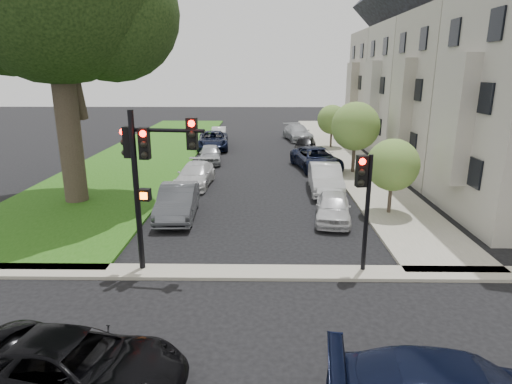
{
  "coord_description": "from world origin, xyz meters",
  "views": [
    {
      "loc": [
        0.24,
        -10.95,
        6.54
      ],
      "look_at": [
        0.0,
        5.0,
        2.0
      ],
      "focal_mm": 30.0,
      "sensor_mm": 36.0,
      "label": 1
    }
  ],
  "objects_px": {
    "small_tree_c": "(332,120)",
    "car_parked_2": "(316,159)",
    "car_parked_5": "(178,202)",
    "car_parked_8": "(213,140)",
    "traffic_signal_main": "(148,163)",
    "car_parked_3": "(305,145)",
    "car_parked_7": "(210,154)",
    "car_parked_6": "(195,175)",
    "small_tree_a": "(393,165)",
    "car_parked_1": "(325,178)",
    "traffic_signal_secondary": "(364,192)",
    "small_tree_b": "(355,126)",
    "car_cross_near": "(73,367)",
    "car_parked_4": "(297,133)",
    "car_parked_9": "(219,134)",
    "car_parked_0": "(333,207)"
  },
  "relations": [
    {
      "from": "traffic_signal_secondary",
      "to": "car_parked_9",
      "type": "xyz_separation_m",
      "value": [
        -7.46,
        28.04,
        -2.17
      ]
    },
    {
      "from": "car_parked_1",
      "to": "car_parked_5",
      "type": "distance_m",
      "value": 8.58
    },
    {
      "from": "small_tree_c",
      "to": "traffic_signal_secondary",
      "type": "relative_size",
      "value": 0.93
    },
    {
      "from": "small_tree_b",
      "to": "car_parked_2",
      "type": "height_order",
      "value": "small_tree_b"
    },
    {
      "from": "traffic_signal_main",
      "to": "car_parked_6",
      "type": "xyz_separation_m",
      "value": [
        -0.3,
        11.08,
        -3.05
      ]
    },
    {
      "from": "car_parked_3",
      "to": "traffic_signal_main",
      "type": "bearing_deg",
      "value": -99.28
    },
    {
      "from": "small_tree_b",
      "to": "traffic_signal_main",
      "type": "distance_m",
      "value": 17.28
    },
    {
      "from": "car_parked_5",
      "to": "car_parked_7",
      "type": "xyz_separation_m",
      "value": [
        0.05,
        12.06,
        -0.09
      ]
    },
    {
      "from": "traffic_signal_main",
      "to": "car_parked_7",
      "type": "distance_m",
      "value": 17.81
    },
    {
      "from": "car_parked_3",
      "to": "car_parked_5",
      "type": "bearing_deg",
      "value": -105.94
    },
    {
      "from": "small_tree_c",
      "to": "car_parked_0",
      "type": "bearing_deg",
      "value": -98.43
    },
    {
      "from": "traffic_signal_main",
      "to": "car_parked_6",
      "type": "bearing_deg",
      "value": 91.57
    },
    {
      "from": "car_parked_5",
      "to": "car_parked_8",
      "type": "distance_m",
      "value": 17.77
    },
    {
      "from": "small_tree_a",
      "to": "small_tree_b",
      "type": "distance_m",
      "value": 8.4
    },
    {
      "from": "car_parked_1",
      "to": "car_parked_9",
      "type": "distance_m",
      "value": 19.71
    },
    {
      "from": "car_parked_5",
      "to": "car_parked_6",
      "type": "xyz_separation_m",
      "value": [
        -0.04,
        5.59,
        -0.09
      ]
    },
    {
      "from": "car_parked_9",
      "to": "small_tree_c",
      "type": "bearing_deg",
      "value": -26.1
    },
    {
      "from": "traffic_signal_secondary",
      "to": "small_tree_b",
      "type": "bearing_deg",
      "value": 79.35
    },
    {
      "from": "car_parked_5",
      "to": "small_tree_b",
      "type": "bearing_deg",
      "value": 39.21
    },
    {
      "from": "traffic_signal_main",
      "to": "traffic_signal_secondary",
      "type": "xyz_separation_m",
      "value": [
        6.87,
        -0.04,
        -0.91
      ]
    },
    {
      "from": "small_tree_c",
      "to": "car_parked_8",
      "type": "height_order",
      "value": "small_tree_c"
    },
    {
      "from": "small_tree_c",
      "to": "car_parked_2",
      "type": "xyz_separation_m",
      "value": [
        -2.27,
        -8.36,
        -1.74
      ]
    },
    {
      "from": "small_tree_b",
      "to": "car_parked_0",
      "type": "xyz_separation_m",
      "value": [
        -2.77,
        -9.24,
        -2.45
      ]
    },
    {
      "from": "car_cross_near",
      "to": "small_tree_a",
      "type": "bearing_deg",
      "value": -30.99
    },
    {
      "from": "small_tree_c",
      "to": "car_parked_2",
      "type": "height_order",
      "value": "small_tree_c"
    },
    {
      "from": "car_parked_7",
      "to": "car_parked_9",
      "type": "height_order",
      "value": "car_parked_7"
    },
    {
      "from": "small_tree_a",
      "to": "car_parked_8",
      "type": "distance_m",
      "value": 20.11
    },
    {
      "from": "car_parked_3",
      "to": "car_cross_near",
      "type": "bearing_deg",
      "value": -96.02
    },
    {
      "from": "small_tree_a",
      "to": "car_parked_4",
      "type": "bearing_deg",
      "value": 96.54
    },
    {
      "from": "car_parked_2",
      "to": "car_parked_4",
      "type": "bearing_deg",
      "value": 80.05
    },
    {
      "from": "car_parked_2",
      "to": "car_parked_5",
      "type": "height_order",
      "value": "car_parked_5"
    },
    {
      "from": "traffic_signal_secondary",
      "to": "small_tree_a",
      "type": "bearing_deg",
      "value": 65.83
    },
    {
      "from": "small_tree_a",
      "to": "car_parked_3",
      "type": "height_order",
      "value": "small_tree_a"
    },
    {
      "from": "car_parked_1",
      "to": "car_parked_4",
      "type": "bearing_deg",
      "value": 92.42
    },
    {
      "from": "small_tree_b",
      "to": "traffic_signal_main",
      "type": "xyz_separation_m",
      "value": [
        -9.58,
        -14.37,
        0.62
      ]
    },
    {
      "from": "small_tree_c",
      "to": "car_parked_2",
      "type": "distance_m",
      "value": 8.84
    },
    {
      "from": "car_parked_0",
      "to": "car_parked_8",
      "type": "distance_m",
      "value": 19.58
    },
    {
      "from": "traffic_signal_main",
      "to": "car_parked_3",
      "type": "relative_size",
      "value": 1.26
    },
    {
      "from": "car_parked_3",
      "to": "car_parked_7",
      "type": "relative_size",
      "value": 1.1
    },
    {
      "from": "car_parked_5",
      "to": "car_parked_7",
      "type": "height_order",
      "value": "car_parked_5"
    },
    {
      "from": "car_parked_0",
      "to": "car_parked_4",
      "type": "bearing_deg",
      "value": 97.77
    },
    {
      "from": "car_cross_near",
      "to": "car_parked_0",
      "type": "relative_size",
      "value": 1.26
    },
    {
      "from": "car_parked_0",
      "to": "car_cross_near",
      "type": "bearing_deg",
      "value": -114.7
    },
    {
      "from": "car_parked_2",
      "to": "car_parked_6",
      "type": "distance_m",
      "value": 8.79
    },
    {
      "from": "car_parked_0",
      "to": "car_parked_6",
      "type": "distance_m",
      "value": 9.27
    },
    {
      "from": "small_tree_a",
      "to": "car_parked_5",
      "type": "relative_size",
      "value": 0.79
    },
    {
      "from": "small_tree_c",
      "to": "car_parked_5",
      "type": "bearing_deg",
      "value": -118.18
    },
    {
      "from": "small_tree_a",
      "to": "small_tree_c",
      "type": "relative_size",
      "value": 0.96
    },
    {
      "from": "traffic_signal_main",
      "to": "car_parked_5",
      "type": "bearing_deg",
      "value": 92.7
    },
    {
      "from": "small_tree_c",
      "to": "car_cross_near",
      "type": "relative_size",
      "value": 0.79
    }
  ]
}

